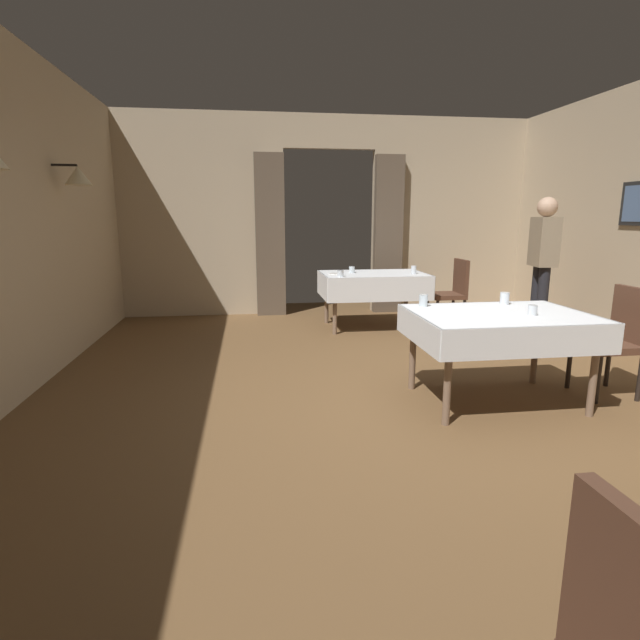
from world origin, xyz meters
TOP-DOWN VIEW (x-y plane):
  - ground at (0.00, 0.00)m, footprint 10.08×10.08m
  - wall_back at (0.00, 4.18)m, footprint 6.40×0.27m
  - dining_table_mid at (0.75, 0.07)m, footprint 1.40×1.03m
  - dining_table_far at (0.42, 2.97)m, footprint 1.41×0.94m
  - chair_mid_right at (1.83, 0.10)m, footprint 0.44×0.44m
  - chair_far_right at (1.51, 2.86)m, footprint 0.44×0.44m
  - glass_mid_a at (0.23, 0.43)m, footprint 0.07×0.07m
  - glass_mid_b at (0.95, -0.05)m, footprint 0.07×0.07m
  - glass_mid_c at (0.97, 0.44)m, footprint 0.08×0.08m
  - glass_far_a at (0.14, 3.04)m, footprint 0.08×0.08m
  - glass_far_b at (-0.09, 2.63)m, footprint 0.08×0.08m
  - plate_far_c at (-0.11, 2.90)m, footprint 0.19×0.19m
  - glass_far_d at (0.93, 2.80)m, footprint 0.07×0.07m
  - person_waiter_by_doorway at (2.07, 1.67)m, footprint 0.28×0.39m

SIDE VIEW (x-z plane):
  - ground at x=0.00m, z-range 0.00..0.00m
  - chair_mid_right at x=1.83m, z-range 0.05..0.98m
  - chair_far_right at x=1.51m, z-range 0.05..0.98m
  - dining_table_far at x=0.42m, z-range 0.27..1.02m
  - dining_table_mid at x=0.75m, z-range 0.29..1.04m
  - plate_far_c at x=-0.11m, z-range 0.75..0.76m
  - glass_far_b at x=-0.09m, z-range 0.75..0.83m
  - glass_mid_b at x=0.95m, z-range 0.75..0.83m
  - glass_far_a at x=0.14m, z-range 0.75..0.84m
  - glass_mid_a at x=0.23m, z-range 0.75..0.86m
  - glass_mid_c at x=0.97m, z-range 0.75..0.86m
  - glass_far_d at x=0.93m, z-range 0.75..0.86m
  - person_waiter_by_doorway at x=2.07m, z-range 0.16..1.88m
  - wall_back at x=0.00m, z-range 0.01..3.01m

